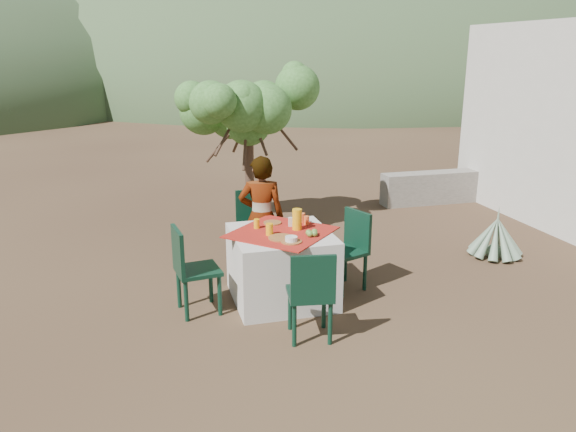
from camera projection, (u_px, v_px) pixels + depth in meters
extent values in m
plane|color=#372319|center=(317.00, 304.00, 5.93)|extent=(160.00, 160.00, 0.00)
cube|color=silver|center=(282.00, 266.00, 5.96)|extent=(1.02, 1.02, 0.75)
cube|color=#A02417|center=(281.00, 232.00, 5.85)|extent=(1.30, 1.30, 0.01)
cylinder|color=black|center=(245.00, 256.00, 6.66)|extent=(0.05, 0.05, 0.47)
cylinder|color=black|center=(274.00, 254.00, 6.74)|extent=(0.05, 0.05, 0.47)
cylinder|color=black|center=(240.00, 246.00, 6.99)|extent=(0.05, 0.05, 0.47)
cylinder|color=black|center=(268.00, 244.00, 7.07)|extent=(0.05, 0.05, 0.47)
cube|color=black|center=(257.00, 232.00, 6.79)|extent=(0.45, 0.45, 0.04)
cube|color=black|center=(253.00, 208.00, 6.91)|extent=(0.44, 0.05, 0.46)
cylinder|color=black|center=(324.00, 307.00, 5.38)|extent=(0.04, 0.04, 0.43)
cylinder|color=black|center=(290.00, 309.00, 5.34)|extent=(0.04, 0.04, 0.43)
cylinder|color=black|center=(330.00, 323.00, 5.07)|extent=(0.04, 0.04, 0.43)
cylinder|color=black|center=(294.00, 325.00, 5.03)|extent=(0.04, 0.04, 0.43)
cube|color=black|center=(310.00, 294.00, 5.14)|extent=(0.46, 0.46, 0.04)
cube|color=black|center=(313.00, 278.00, 4.90)|extent=(0.41, 0.10, 0.42)
cylinder|color=black|center=(220.00, 295.00, 5.63)|extent=(0.04, 0.04, 0.45)
cylinder|color=black|center=(211.00, 282.00, 5.93)|extent=(0.04, 0.04, 0.45)
cylinder|color=black|center=(186.00, 300.00, 5.50)|extent=(0.04, 0.04, 0.45)
cylinder|color=black|center=(179.00, 287.00, 5.80)|extent=(0.04, 0.04, 0.45)
cube|color=black|center=(198.00, 270.00, 5.65)|extent=(0.47, 0.47, 0.04)
cube|color=black|center=(178.00, 251.00, 5.51)|extent=(0.10, 0.42, 0.44)
cylinder|color=black|center=(323.00, 269.00, 6.30)|extent=(0.04, 0.04, 0.44)
cylinder|color=black|center=(342.00, 278.00, 6.04)|extent=(0.04, 0.04, 0.44)
cylinder|color=black|center=(345.00, 263.00, 6.49)|extent=(0.04, 0.04, 0.44)
cylinder|color=black|center=(365.00, 272.00, 6.23)|extent=(0.04, 0.04, 0.44)
cube|color=black|center=(344.00, 252.00, 6.20)|extent=(0.52, 0.52, 0.04)
cube|color=black|center=(358.00, 229.00, 6.24)|extent=(0.18, 0.40, 0.43)
imported|color=#8C6651|center=(262.00, 217.00, 6.51)|extent=(0.60, 0.47, 1.44)
cylinder|color=#4E3227|center=(250.00, 178.00, 8.21)|extent=(0.14, 0.14, 1.58)
sphere|color=#326324|center=(248.00, 123.00, 7.99)|extent=(0.68, 0.68, 0.68)
sphere|color=#326324|center=(290.00, 110.00, 8.10)|extent=(0.63, 0.63, 0.63)
sphere|color=#326324|center=(208.00, 116.00, 7.92)|extent=(0.59, 0.59, 0.59)
sphere|color=#326324|center=(248.00, 103.00, 8.53)|extent=(0.61, 0.61, 0.61)
sphere|color=#326324|center=(261.00, 124.00, 7.47)|extent=(0.54, 0.54, 0.54)
sphere|color=gray|center=(494.00, 252.00, 7.32)|extent=(0.23, 0.23, 0.23)
cone|color=gray|center=(497.00, 231.00, 7.24)|extent=(0.13, 0.13, 0.66)
cone|color=gray|center=(504.00, 234.00, 7.33)|extent=(0.41, 0.21, 0.57)
cone|color=gray|center=(497.00, 233.00, 7.39)|extent=(0.31, 0.35, 0.58)
cone|color=gray|center=(490.00, 233.00, 7.40)|extent=(0.14, 0.41, 0.56)
cone|color=gray|center=(485.00, 234.00, 7.36)|extent=(0.29, 0.37, 0.58)
cone|color=gray|center=(484.00, 236.00, 7.27)|extent=(0.40, 0.24, 0.57)
cone|color=gray|center=(488.00, 238.00, 7.19)|extent=(0.41, 0.21, 0.57)
cone|color=gray|center=(495.00, 240.00, 7.13)|extent=(0.31, 0.35, 0.58)
cone|color=gray|center=(503.00, 240.00, 7.12)|extent=(0.14, 0.41, 0.56)
cone|color=gray|center=(508.00, 239.00, 7.16)|extent=(0.29, 0.37, 0.58)
cone|color=gray|center=(508.00, 237.00, 7.25)|extent=(0.40, 0.24, 0.57)
cube|color=gray|center=(452.00, 186.00, 9.90)|extent=(2.60, 0.35, 0.55)
ellipsoid|color=#334828|center=(321.00, 86.00, 42.27)|extent=(48.00, 48.00, 20.00)
ellipsoid|color=slate|center=(107.00, 79.00, 53.08)|extent=(60.00, 60.00, 24.00)
ellipsoid|color=slate|center=(443.00, 78.00, 55.53)|extent=(36.00, 36.00, 14.00)
cylinder|color=brown|center=(272.00, 223.00, 6.13)|extent=(0.20, 0.20, 0.01)
cylinder|color=brown|center=(281.00, 238.00, 5.64)|extent=(0.26, 0.26, 0.01)
cylinder|color=#FCAF0F|center=(257.00, 224.00, 5.95)|extent=(0.06, 0.06, 0.10)
cylinder|color=#FCAF0F|center=(269.00, 229.00, 5.73)|extent=(0.08, 0.08, 0.12)
cylinder|color=#FCAF0F|center=(297.00, 219.00, 5.89)|extent=(0.10, 0.10, 0.22)
cylinder|color=brown|center=(291.00, 242.00, 5.53)|extent=(0.21, 0.21, 0.01)
cylinder|color=silver|center=(291.00, 239.00, 5.52)|extent=(0.12, 0.12, 0.05)
cylinder|color=orange|center=(306.00, 220.00, 6.08)|extent=(0.06, 0.06, 0.09)
cylinder|color=orange|center=(302.00, 218.00, 6.16)|extent=(0.07, 0.07, 0.10)
cube|color=silver|center=(292.00, 222.00, 6.02)|extent=(0.08, 0.05, 0.10)
sphere|color=olive|center=(309.00, 233.00, 5.72)|extent=(0.06, 0.06, 0.06)
sphere|color=olive|center=(314.00, 232.00, 5.74)|extent=(0.06, 0.06, 0.06)
sphere|color=olive|center=(314.00, 234.00, 5.69)|extent=(0.06, 0.06, 0.06)
sphere|color=olive|center=(310.00, 234.00, 5.68)|extent=(0.06, 0.06, 0.06)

